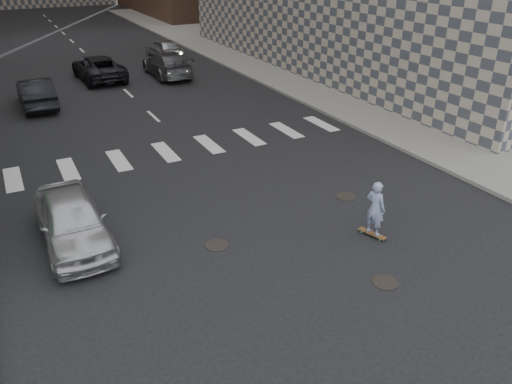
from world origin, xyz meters
TOP-DOWN VIEW (x-y plane):
  - ground at (0.00, 0.00)m, footprint 160.00×160.00m
  - sidewalk_right at (14.50, 20.00)m, footprint 13.00×80.00m
  - manhole_a at (1.20, -2.50)m, footprint 0.70×0.70m
  - manhole_b at (-2.00, 1.20)m, footprint 0.70×0.70m
  - manhole_c at (3.30, 2.00)m, footprint 0.70×0.70m
  - skateboarder at (2.41, -0.49)m, footprint 0.58×0.94m
  - silver_sedan at (-5.66, 3.26)m, footprint 1.88×4.52m
  - traffic_car_a at (-5.05, 18.50)m, footprint 1.72×4.76m
  - traffic_car_b at (3.47, 22.00)m, footprint 2.31×5.54m
  - traffic_car_c at (-0.79, 23.10)m, footprint 2.80×5.63m
  - traffic_car_d at (5.20, 28.00)m, footprint 2.05×4.35m
  - traffic_car_e at (-0.76, 24.00)m, footprint 2.01×4.40m

SIDE VIEW (x-z plane):
  - ground at x=0.00m, z-range 0.00..0.00m
  - manhole_a at x=1.20m, z-range 0.00..0.02m
  - manhole_b at x=-2.00m, z-range 0.00..0.02m
  - manhole_c at x=3.30m, z-range 0.00..0.02m
  - sidewalk_right at x=14.50m, z-range 0.00..0.15m
  - traffic_car_e at x=-0.76m, z-range 0.00..1.40m
  - traffic_car_d at x=5.20m, z-range 0.00..1.44m
  - silver_sedan at x=-5.66m, z-range 0.00..1.53m
  - traffic_car_c at x=-0.79m, z-range 0.00..1.53m
  - traffic_car_a at x=-5.05m, z-range 0.00..1.56m
  - traffic_car_b at x=3.47m, z-range 0.00..1.60m
  - skateboarder at x=2.41m, z-range 0.04..1.86m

